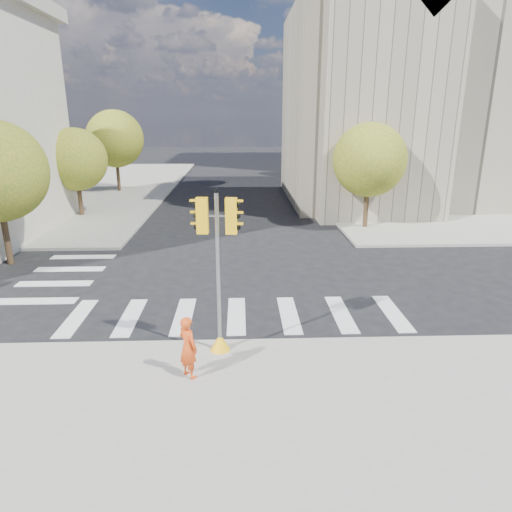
{
  "coord_description": "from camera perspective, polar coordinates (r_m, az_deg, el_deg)",
  "views": [
    {
      "loc": [
        0.06,
        -16.27,
        6.6
      ],
      "look_at": [
        0.57,
        -1.91,
        2.1
      ],
      "focal_mm": 32.0,
      "sensor_mm": 36.0,
      "label": 1
    }
  ],
  "objects": [
    {
      "name": "lamp_far",
      "position": [
        45.02,
        8.39,
        14.64
      ],
      "size": [
        0.35,
        0.18,
        8.11
      ],
      "color": "black",
      "rests_on": "sidewalk_far_right"
    },
    {
      "name": "sidewalk_far_right",
      "position": [
        47.19,
        23.22,
        8.05
      ],
      "size": [
        28.0,
        40.0,
        0.15
      ],
      "primitive_type": "cube",
      "color": "gray",
      "rests_on": "ground"
    },
    {
      "name": "tree_re_mid",
      "position": [
        39.05,
        9.22,
        13.88
      ],
      "size": [
        4.6,
        4.6,
        6.66
      ],
      "color": "#382616",
      "rests_on": "ground"
    },
    {
      "name": "tree_lw_mid",
      "position": [
        32.18,
        -21.62,
        11.15
      ],
      "size": [
        4.0,
        4.0,
        5.77
      ],
      "color": "#382616",
      "rests_on": "ground"
    },
    {
      "name": "office_tower",
      "position": [
        62.83,
        20.25,
        24.1
      ],
      "size": [
        20.0,
        18.0,
        30.0
      ],
      "primitive_type": "cube",
      "color": "#9EA0A3",
      "rests_on": "ground"
    },
    {
      "name": "traffic_signal",
      "position": [
        12.5,
        -4.7,
        -3.72
      ],
      "size": [
        1.07,
        0.56,
        4.61
      ],
      "rotation": [
        0.0,
        0.0,
        -0.08
      ],
      "color": "yellow",
      "rests_on": "sidewalk_near"
    },
    {
      "name": "tree_re_far",
      "position": [
        50.89,
        6.57,
        14.2
      ],
      "size": [
        4.0,
        4.0,
        5.88
      ],
      "color": "#382616",
      "rests_on": "ground"
    },
    {
      "name": "civic_building",
      "position": [
        38.65,
        22.71,
        17.11
      ],
      "size": [
        26.0,
        16.0,
        19.39
      ],
      "color": "gray",
      "rests_on": "ground"
    },
    {
      "name": "tree_re_near",
      "position": [
        27.42,
        14.0,
        11.56
      ],
      "size": [
        4.2,
        4.2,
        6.16
      ],
      "color": "#382616",
      "rests_on": "ground"
    },
    {
      "name": "tree_lw_far",
      "position": [
        41.68,
        -17.23,
        13.81
      ],
      "size": [
        4.8,
        4.8,
        6.95
      ],
      "color": "#382616",
      "rests_on": "ground"
    },
    {
      "name": "sidewalk_far_left",
      "position": [
        47.24,
        -27.4,
        7.52
      ],
      "size": [
        28.0,
        40.0,
        0.15
      ],
      "primitive_type": "cube",
      "color": "gray",
      "rests_on": "ground"
    },
    {
      "name": "ground",
      "position": [
        17.55,
        -2.09,
        -4.7
      ],
      "size": [
        160.0,
        160.0,
        0.0
      ],
      "primitive_type": "plane",
      "color": "black",
      "rests_on": "ground"
    },
    {
      "name": "lamp_near",
      "position": [
        31.36,
        12.98,
        13.27
      ],
      "size": [
        0.35,
        0.18,
        8.11
      ],
      "color": "black",
      "rests_on": "sidewalk_far_right"
    },
    {
      "name": "photographer",
      "position": [
        11.82,
        -8.5,
        -11.21
      ],
      "size": [
        0.71,
        0.71,
        1.66
      ],
      "primitive_type": "imported",
      "rotation": [
        0.0,
        0.0,
        2.36
      ],
      "color": "#E14715",
      "rests_on": "sidewalk_near"
    }
  ]
}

